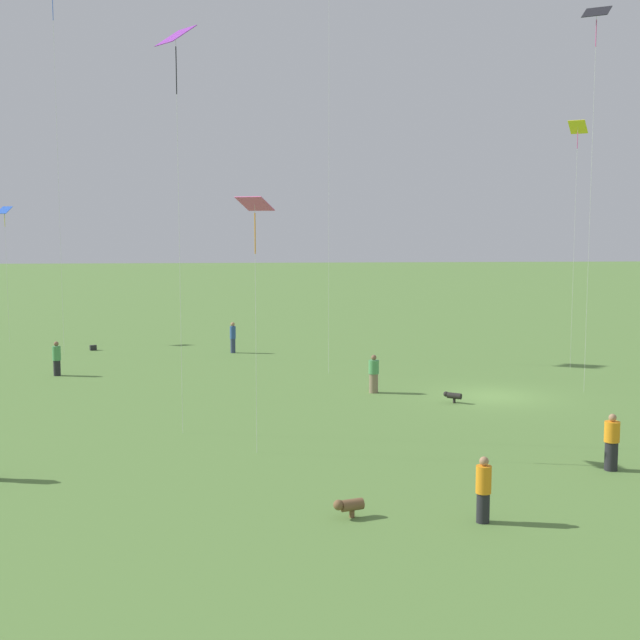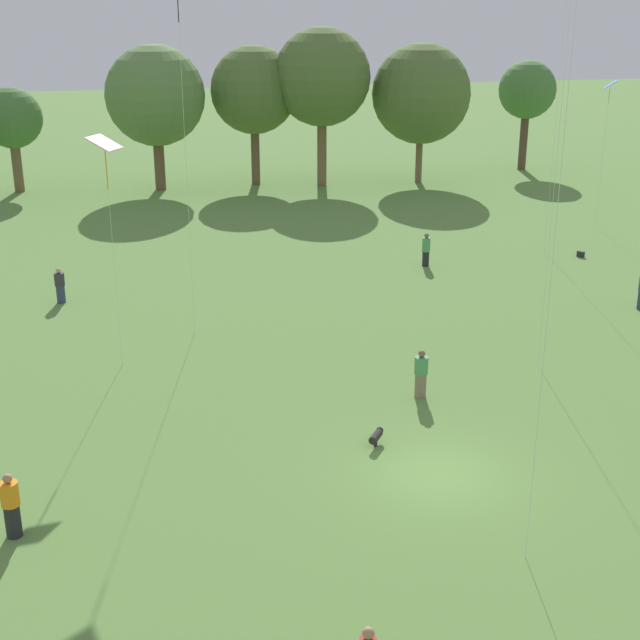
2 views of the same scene
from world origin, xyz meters
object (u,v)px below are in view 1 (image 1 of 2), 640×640
(kite_5, at_px, (596,27))
(person_1, at_px, (374,374))
(person_6, at_px, (57,359))
(dog_0, at_px, (452,396))
(person_2, at_px, (612,443))
(kite_2, at_px, (255,211))
(person_5, at_px, (483,490))
(kite_1, at_px, (578,138))
(kite_4, at_px, (176,49))
(person_3, at_px, (233,337))
(picnic_bag_0, at_px, (93,348))
(kite_8, at_px, (5,215))
(dog_1, at_px, (348,505))

(kite_5, bearing_deg, person_1, -104.57)
(person_6, distance_m, dog_0, 19.76)
(dog_0, bearing_deg, person_2, -130.03)
(person_2, distance_m, kite_2, 13.33)
(person_5, xyz_separation_m, kite_1, (22.94, -10.58, 10.92))
(person_2, relative_size, person_6, 1.04)
(kite_1, height_order, kite_5, kite_5)
(person_5, relative_size, kite_5, 0.10)
(dog_0, bearing_deg, kite_4, 147.94)
(person_3, xyz_separation_m, kite_4, (-19.37, 1.38, 12.67))
(kite_2, xyz_separation_m, picnic_bag_0, (23.93, 9.57, -7.81))
(person_6, bearing_deg, dog_0, -106.99)
(kite_8, height_order, picnic_bag_0, kite_8)
(kite_8, bearing_deg, kite_5, 39.96)
(person_1, bearing_deg, person_5, 26.70)
(kite_2, bearing_deg, kite_5, -71.46)
(kite_2, bearing_deg, person_5, -155.66)
(person_5, bearing_deg, dog_1, -18.55)
(kite_2, bearing_deg, person_2, -118.83)
(kite_4, bearing_deg, person_1, 140.10)
(person_6, distance_m, picnic_bag_0, 8.59)
(person_6, xyz_separation_m, dog_1, (-22.07, -12.17, -0.51))
(kite_2, height_order, dog_0, kite_2)
(person_2, bearing_deg, kite_5, 171.60)
(person_3, distance_m, kite_2, 23.44)
(picnic_bag_0, bearing_deg, kite_5, -121.06)
(kite_1, bearing_deg, person_1, 109.78)
(kite_5, height_order, dog_0, kite_5)
(kite_2, xyz_separation_m, dog_0, (7.43, -8.26, -7.65))
(kite_1, height_order, picnic_bag_0, kite_1)
(kite_8, bearing_deg, kite_1, 50.47)
(person_2, bearing_deg, kite_2, -96.19)
(person_5, relative_size, picnic_bag_0, 4.07)
(person_3, relative_size, kite_1, 0.14)
(picnic_bag_0, bearing_deg, person_3, -101.08)
(kite_4, height_order, kite_8, kite_4)
(kite_4, xyz_separation_m, dog_1, (-9.64, -5.03, -13.24))
(dog_1, bearing_deg, kite_5, -56.75)
(picnic_bag_0, bearing_deg, kite_2, -158.21)
(kite_4, bearing_deg, kite_1, 132.65)
(person_6, height_order, kite_8, kite_8)
(person_1, relative_size, kite_5, 0.10)
(person_3, xyz_separation_m, kite_1, (-6.66, -17.62, 10.87))
(person_3, distance_m, person_5, 30.43)
(kite_8, relative_size, dog_0, 11.50)
(kite_5, bearing_deg, person_3, -140.33)
(person_5, distance_m, dog_0, 14.94)
(person_1, relative_size, kite_2, 0.20)
(person_5, bearing_deg, kite_5, -126.92)
(person_3, xyz_separation_m, person_5, (-29.60, -7.05, -0.05))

